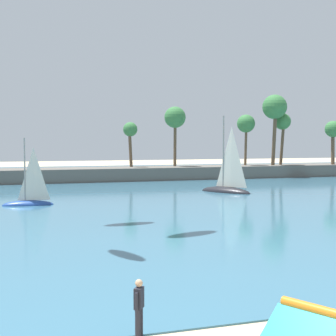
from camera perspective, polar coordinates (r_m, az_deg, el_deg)
sea at (r=60.03m, az=-11.81°, el=-2.07°), size 220.00×93.00×0.06m
palm_headland at (r=66.43m, az=-11.90°, el=0.54°), size 96.06×6.00×12.27m
person_at_waterline at (r=14.03m, az=-3.38°, el=-15.77°), size 0.35×0.48×1.67m
sailboat_near_shore at (r=51.80m, az=6.79°, el=-1.96°), size 4.65×5.97×8.60m
sailboat_toward_headland at (r=42.83m, az=-15.79°, el=-3.44°), size 4.25×1.51×6.06m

